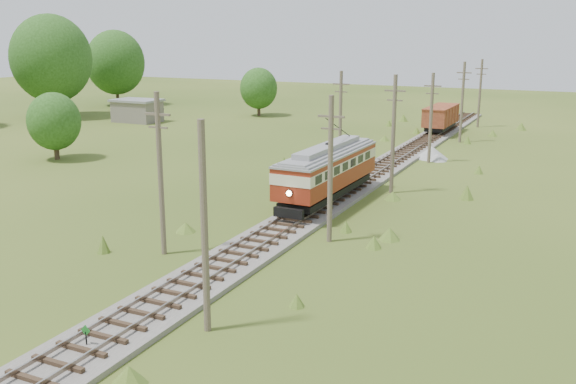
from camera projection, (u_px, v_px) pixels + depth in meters
The scene contains 19 objects.
ground at pixel (63, 369), 23.53m from camera, with size 260.00×260.00×0.00m, color #324916.
railbed_main at pixel (364, 179), 53.26m from camera, with size 3.60×96.00×0.57m.
switch_marker at pixel (86, 335), 24.77m from camera, with size 0.45×0.06×1.08m.
streetcar at pixel (328, 168), 45.52m from camera, with size 3.14×12.58×5.72m.
gondola at pixel (441, 117), 77.63m from camera, with size 2.80×8.42×2.79m.
gravel_pile at pixel (433, 153), 62.48m from camera, with size 3.29×3.49×1.20m.
utility_pole_r_1 at pixel (204, 229), 25.55m from camera, with size 0.30×0.30×8.80m.
utility_pole_r_2 at pixel (330, 168), 36.84m from camera, with size 1.60×0.30×8.60m.
utility_pole_r_3 at pixel (393, 133), 48.22m from camera, with size 1.60×0.30×9.00m.
utility_pole_r_4 at pixel (431, 117), 59.76m from camera, with size 1.60×0.30×8.40m.
utility_pole_r_5 at pixel (462, 101), 70.92m from camera, with size 1.60×0.30×8.90m.
utility_pole_r_6 at pixel (480, 93), 82.41m from camera, with size 1.60×0.30×8.70m.
utility_pole_l_a at pixel (160, 173), 34.67m from camera, with size 1.60×0.30×9.00m.
utility_pole_l_b at pixel (340, 117), 59.36m from camera, with size 1.60×0.30×8.60m.
tree_left_4 at pixel (51, 59), 91.33m from camera, with size 11.34×11.34×14.61m.
tree_left_5 at pixel (115, 62), 106.48m from camera, with size 9.66×9.66×12.44m.
tree_mid_a at pixel (259, 88), 93.79m from camera, with size 5.46×5.46×7.03m.
tree_mid_c at pixel (54, 121), 61.42m from camera, with size 5.04×5.04×6.49m.
shed at pixel (137, 110), 88.01m from camera, with size 6.40×4.40×3.10m.
Camera 1 is at (16.62, -15.61, 12.03)m, focal length 40.00 mm.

